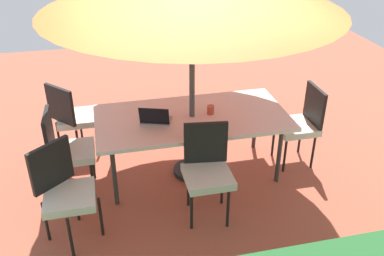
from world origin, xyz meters
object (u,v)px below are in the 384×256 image
(chair_southeast, at_px, (72,115))
(laptop, at_px, (156,119))
(dining_table, at_px, (192,120))
(chair_west, at_px, (301,122))
(chair_north, at_px, (207,168))
(chair_northeast, at_px, (64,189))
(cup, at_px, (211,110))
(chair_east, at_px, (66,148))

(chair_southeast, relative_size, laptop, 2.56)
(dining_table, xyz_separation_m, chair_west, (-1.32, 0.04, -0.16))
(dining_table, distance_m, chair_north, 0.74)
(chair_southeast, xyz_separation_m, chair_west, (-2.65, 0.77, 0.00))
(chair_northeast, bearing_deg, cup, -13.98)
(chair_west, bearing_deg, laptop, -88.83)
(chair_northeast, height_order, chair_west, same)
(chair_west, xyz_separation_m, chair_east, (2.70, -0.02, 0.00))
(chair_north, xyz_separation_m, cup, (-0.23, -0.73, 0.26))
(chair_north, relative_size, cup, 10.10)
(dining_table, bearing_deg, chair_east, 1.07)
(chair_southeast, distance_m, chair_west, 2.76)
(chair_north, relative_size, laptop, 2.56)
(chair_west, xyz_separation_m, cup, (1.10, -0.05, 0.26))
(chair_north, xyz_separation_m, chair_east, (1.38, -0.69, 0.00))
(chair_east, bearing_deg, chair_southeast, -2.37)
(chair_southeast, bearing_deg, laptop, -172.91)
(chair_west, relative_size, laptop, 2.56)
(chair_west, relative_size, cup, 10.10)
(laptop, xyz_separation_m, cup, (-0.63, -0.07, 0.00))
(chair_northeast, xyz_separation_m, chair_west, (-2.70, -0.72, 0.00))
(cup, bearing_deg, laptop, 6.41)
(laptop, height_order, cup, laptop)
(chair_east, bearing_deg, cup, -87.02)
(chair_west, bearing_deg, chair_north, -62.38)
(dining_table, distance_m, chair_east, 1.40)
(chair_north, relative_size, chair_northeast, 1.00)
(dining_table, distance_m, chair_northeast, 1.59)
(chair_southeast, relative_size, chair_west, 1.00)
(chair_southeast, xyz_separation_m, chair_north, (-1.32, 1.45, 0.00))
(chair_northeast, height_order, cup, chair_northeast)
(chair_southeast, xyz_separation_m, chair_northeast, (0.05, 1.49, 0.00))
(chair_southeast, relative_size, chair_north, 1.00)
(cup, bearing_deg, dining_table, 2.69)
(chair_north, bearing_deg, chair_southeast, 139.63)
(chair_north, xyz_separation_m, chair_northeast, (1.37, 0.04, 0.00))
(chair_west, bearing_deg, cup, -92.16)
(chair_southeast, xyz_separation_m, laptop, (-0.92, 0.79, 0.26))
(chair_east, bearing_deg, chair_north, -115.11)
(chair_north, bearing_deg, chair_west, 34.44)
(laptop, relative_size, cup, 3.94)
(chair_southeast, bearing_deg, chair_northeast, 136.13)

